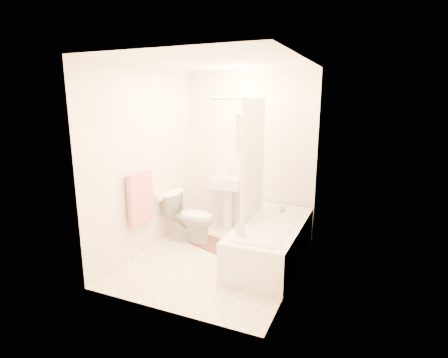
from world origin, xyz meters
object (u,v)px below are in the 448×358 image
at_px(toilet, 190,217).
at_px(soap_bottle, 240,228).
at_px(bathtub, 271,241).
at_px(bath_mat, 214,244).
at_px(sink, 227,201).

distance_m(toilet, soap_bottle, 1.22).
bearing_deg(bathtub, soap_bottle, -112.68).
distance_m(bathtub, bath_mat, 0.89).
bearing_deg(bath_mat, soap_bottle, -45.09).
bearing_deg(bathtub, sink, 140.74).
distance_m(toilet, bath_mat, 0.51).
height_order(sink, bathtub, sink).
distance_m(sink, bathtub, 1.22).
xyz_separation_m(toilet, bathtub, (1.23, -0.12, -0.11)).
bearing_deg(toilet, bathtub, -97.79).
height_order(bath_mat, soap_bottle, soap_bottle).
distance_m(sink, soap_bottle, 1.48).
bearing_deg(sink, toilet, -118.95).
height_order(toilet, bath_mat, toilet).
distance_m(toilet, bathtub, 1.25).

